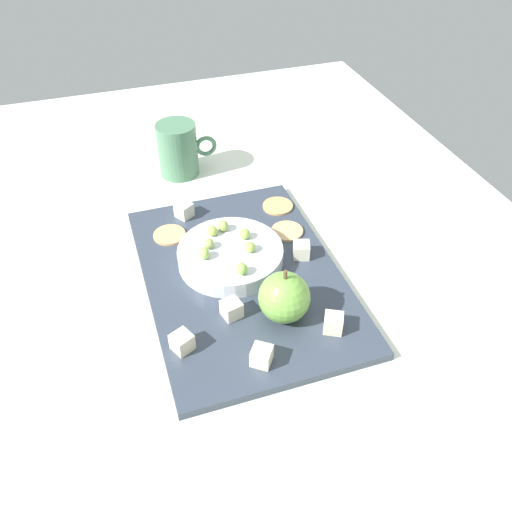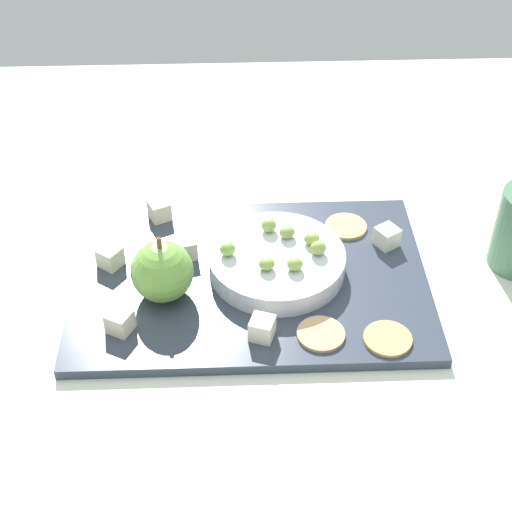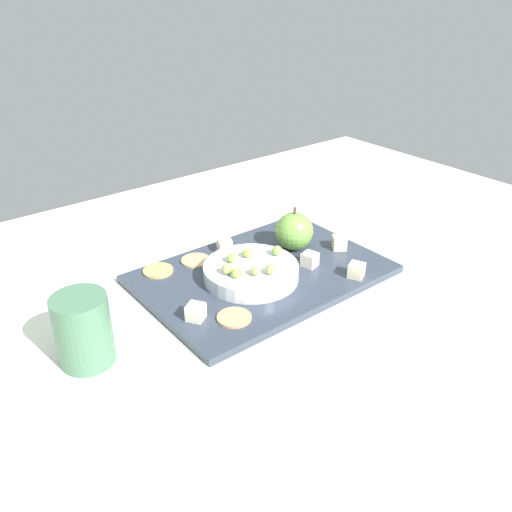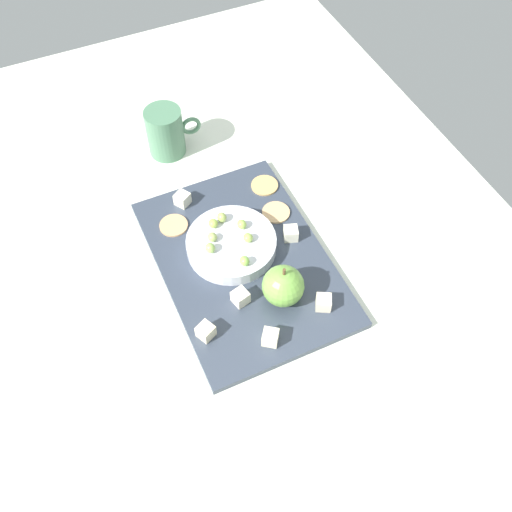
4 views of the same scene
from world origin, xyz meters
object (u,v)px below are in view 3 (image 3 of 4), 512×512
(grape_2, at_px, (271,269))
(cheese_cube_3, at_px, (310,260))
(cracker_0, at_px, (158,271))
(grape_3, at_px, (227,269))
(serving_dish, at_px, (251,272))
(cup, at_px, (82,328))
(cracker_1, at_px, (196,260))
(cheese_cube_5, at_px, (339,242))
(cheese_cube_0, at_px, (196,312))
(cheese_cube_4, at_px, (225,245))
(grape_5, at_px, (256,271))
(grape_1, at_px, (248,253))
(platter, at_px, (262,274))
(apple_whole, at_px, (294,231))
(grape_0, at_px, (238,274))
(grape_4, at_px, (277,251))
(cracker_2, at_px, (234,318))
(cheese_cube_1, at_px, (356,270))
(grape_6, at_px, (232,258))
(cheese_cube_2, at_px, (292,226))

(grape_2, bearing_deg, cheese_cube_3, 7.03)
(cracker_0, relative_size, grape_3, 2.82)
(serving_dish, bearing_deg, cracker_0, 133.53)
(cracker_0, bearing_deg, cup, -144.90)
(cracker_1, bearing_deg, cheese_cube_5, -27.39)
(cheese_cube_0, bearing_deg, cheese_cube_4, 43.17)
(cheese_cube_3, xyz_separation_m, grape_5, (-0.12, 0.00, 0.02))
(cheese_cube_4, distance_m, cracker_1, 0.06)
(grape_1, bearing_deg, platter, -45.88)
(apple_whole, distance_m, grape_3, 0.18)
(grape_0, bearing_deg, apple_whole, 18.61)
(apple_whole, distance_m, grape_4, 0.08)
(cracker_2, xyz_separation_m, cup, (-0.20, 0.06, 0.03))
(grape_1, bearing_deg, grape_2, -94.96)
(cheese_cube_1, height_order, grape_4, grape_4)
(serving_dish, bearing_deg, apple_whole, 16.11)
(cheese_cube_3, relative_size, grape_5, 1.33)
(cheese_cube_0, xyz_separation_m, grape_4, (0.19, 0.04, 0.02))
(cheese_cube_5, bearing_deg, grape_1, 167.15)
(grape_2, height_order, grape_3, same)
(cracker_2, bearing_deg, cracker_0, 95.88)
(cheese_cube_3, height_order, grape_6, grape_6)
(grape_1, height_order, grape_6, same)
(cheese_cube_0, height_order, cup, cup)
(grape_5, bearing_deg, grape_3, 136.47)
(cheese_cube_1, bearing_deg, cup, 167.76)
(cheese_cube_1, xyz_separation_m, grape_2, (-0.13, 0.06, 0.02))
(grape_1, xyz_separation_m, grape_5, (-0.03, -0.05, 0.00))
(cheese_cube_4, relative_size, cheese_cube_5, 1.00)
(cheese_cube_3, bearing_deg, cheese_cube_1, -65.01)
(cup, bearing_deg, grape_2, -5.84)
(cheese_cube_2, xyz_separation_m, cheese_cube_5, (0.02, -0.10, 0.00))
(grape_4, xyz_separation_m, grape_5, (-0.07, -0.03, -0.00))
(cheese_cube_2, height_order, grape_1, grape_1)
(grape_1, bearing_deg, cheese_cube_5, -12.85)
(grape_1, distance_m, grape_5, 0.06)
(grape_5, bearing_deg, cheese_cube_1, -26.06)
(cracker_0, bearing_deg, platter, -37.36)
(grape_6, bearing_deg, cheese_cube_1, -39.91)
(grape_5, bearing_deg, serving_dish, 65.13)
(cheese_cube_4, distance_m, grape_6, 0.09)
(serving_dish, xyz_separation_m, grape_3, (-0.05, 0.00, 0.02))
(platter, distance_m, grape_4, 0.05)
(grape_1, distance_m, grape_6, 0.03)
(serving_dish, xyz_separation_m, grape_2, (0.01, -0.04, 0.02))
(cheese_cube_3, xyz_separation_m, grape_3, (-0.15, 0.03, 0.02))
(cheese_cube_0, height_order, cheese_cube_1, same)
(platter, distance_m, grape_2, 0.07)
(cheese_cube_1, height_order, grape_6, grape_6)
(platter, xyz_separation_m, cheese_cube_3, (0.07, -0.04, 0.02))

